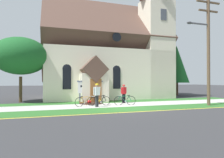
{
  "coord_description": "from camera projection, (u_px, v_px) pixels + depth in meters",
  "views": [
    {
      "loc": [
        -4.9,
        -13.03,
        1.92
      ],
      "look_at": [
        0.12,
        2.71,
        2.08
      ],
      "focal_mm": 31.38,
      "sensor_mm": 36.0,
      "label": 1
    }
  ],
  "objects": [
    {
      "name": "ground",
      "position": [
        106.0,
        102.0,
        17.7
      ],
      "size": [
        140.0,
        140.0,
        0.0
      ],
      "primitive_type": "plane",
      "color": "#333335"
    },
    {
      "name": "sidewalk_slab",
      "position": [
        130.0,
        104.0,
        16.04
      ],
      "size": [
        32.0,
        2.69,
        0.01
      ],
      "primitive_type": "cube",
      "color": "#B7B5AD",
      "rests_on": "ground"
    },
    {
      "name": "grass_verge",
      "position": [
        144.0,
        108.0,
        13.69
      ],
      "size": [
        32.0,
        2.24,
        0.01
      ],
      "primitive_type": "cube",
      "color": "#2D6628",
      "rests_on": "ground"
    },
    {
      "name": "church_lawn",
      "position": [
        120.0,
        101.0,
        18.31
      ],
      "size": [
        24.0,
        2.07,
        0.01
      ],
      "primitive_type": "cube",
      "color": "#2D6628",
      "rests_on": "ground"
    },
    {
      "name": "curb_paint_stripe",
      "position": [
        153.0,
        111.0,
        12.48
      ],
      "size": [
        28.0,
        0.16,
        0.01
      ],
      "primitive_type": "cube",
      "color": "yellow",
      "rests_on": "ground"
    },
    {
      "name": "church_building",
      "position": [
        108.0,
        57.0,
        23.74
      ],
      "size": [
        14.26,
        11.41,
        13.18
      ],
      "color": "beige",
      "rests_on": "ground"
    },
    {
      "name": "church_sign",
      "position": [
        90.0,
        88.0,
        16.94
      ],
      "size": [
        2.23,
        0.13,
        1.95
      ],
      "color": "slate",
      "rests_on": "ground"
    },
    {
      "name": "flower_bed",
      "position": [
        91.0,
        103.0,
        16.55
      ],
      "size": [
        1.91,
        1.91,
        0.34
      ],
      "color": "#382319",
      "rests_on": "ground"
    },
    {
      "name": "bicycle_green",
      "position": [
        85.0,
        101.0,
        14.88
      ],
      "size": [
        1.67,
        0.58,
        0.78
      ],
      "color": "black",
      "rests_on": "ground"
    },
    {
      "name": "bicycle_white",
      "position": [
        125.0,
        100.0,
        15.46
      ],
      "size": [
        1.73,
        0.29,
        0.8
      ],
      "color": "black",
      "rests_on": "ground"
    },
    {
      "name": "bicycle_blue",
      "position": [
        100.0,
        101.0,
        15.32
      ],
      "size": [
        1.72,
        0.18,
        0.82
      ],
      "color": "black",
      "rests_on": "ground"
    },
    {
      "name": "cyclist_in_red_jersey",
      "position": [
        97.0,
        93.0,
        14.41
      ],
      "size": [
        0.59,
        0.5,
        1.73
      ],
      "color": "#2D2D33",
      "rests_on": "ground"
    },
    {
      "name": "cyclist_in_white_jersey",
      "position": [
        124.0,
        92.0,
        16.96
      ],
      "size": [
        0.59,
        0.41,
        1.61
      ],
      "color": "black",
      "rests_on": "ground"
    },
    {
      "name": "utility_pole",
      "position": [
        207.0,
        44.0,
        15.39
      ],
      "size": [
        3.12,
        0.28,
        8.75
      ],
      "color": "brown",
      "rests_on": "ground"
    },
    {
      "name": "roadside_conifer",
      "position": [
        177.0,
        64.0,
        26.18
      ],
      "size": [
        3.23,
        3.23,
        6.67
      ],
      "color": "#4C3823",
      "rests_on": "ground"
    },
    {
      "name": "yard_deciduous_tree",
      "position": [
        21.0,
        56.0,
        17.54
      ],
      "size": [
        4.84,
        4.84,
        5.82
      ],
      "color": "#4C3823",
      "rests_on": "ground"
    }
  ]
}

